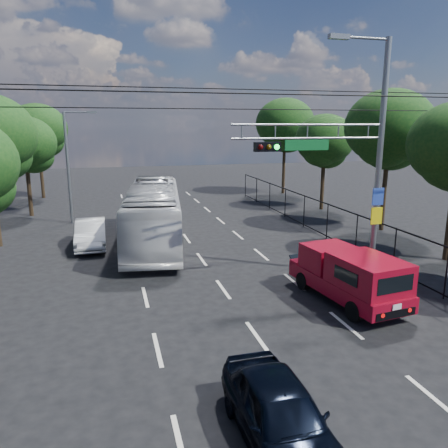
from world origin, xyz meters
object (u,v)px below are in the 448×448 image
object	(u,v)px
signal_mast	(353,151)
navy_hatchback	(281,415)
white_bus	(154,214)
white_van	(91,234)
red_pickup	(349,275)

from	to	relation	value
signal_mast	navy_hatchback	bearing A→B (deg)	-126.98
white_bus	white_van	xyz separation A→B (m)	(-3.28, 0.13, -0.87)
navy_hatchback	white_van	world-z (taller)	white_van
signal_mast	white_bus	world-z (taller)	signal_mast
signal_mast	red_pickup	world-z (taller)	signal_mast
navy_hatchback	red_pickup	bearing A→B (deg)	49.84
signal_mast	white_van	world-z (taller)	signal_mast
navy_hatchback	white_van	xyz separation A→B (m)	(-4.06, 16.11, 0.02)
signal_mast	navy_hatchback	size ratio (longest dim) A/B	2.38
red_pickup	white_van	size ratio (longest dim) A/B	1.24
signal_mast	white_van	distance (m)	13.70
navy_hatchback	white_bus	size ratio (longest dim) A/B	0.35
signal_mast	navy_hatchback	xyz separation A→B (m)	(-6.35, -8.43, -4.56)
white_bus	navy_hatchback	bearing A→B (deg)	-79.72
white_bus	signal_mast	bearing A→B (deg)	-39.16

